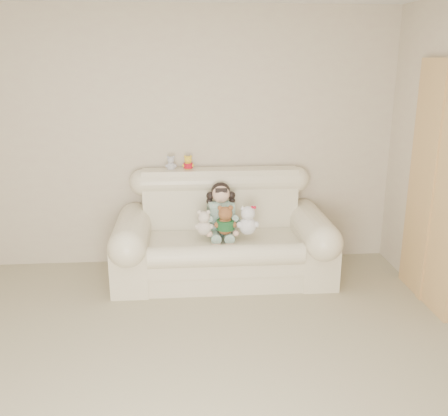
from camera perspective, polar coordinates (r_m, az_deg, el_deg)
floor at (r=3.35m, az=-5.52°, el=-22.19°), size 5.00×5.00×0.00m
wall_back at (r=5.18m, az=-5.57°, el=7.64°), size 4.50×0.00×4.50m
sofa at (r=4.89m, az=-0.09°, el=-2.31°), size 2.10×0.95×1.03m
door_panel at (r=4.66m, az=22.77°, el=2.29°), size 0.06×0.90×2.10m
seated_child at (r=4.91m, az=-0.35°, el=-0.12°), size 0.38×0.44×0.53m
brown_teddy at (r=4.72m, az=0.15°, el=-1.06°), size 0.26×0.24×0.33m
white_cat at (r=4.73m, az=2.70°, el=-1.04°), size 0.22×0.17×0.33m
cream_teddy at (r=4.72m, az=-2.29°, el=-1.41°), size 0.19×0.15×0.28m
yellow_mini_bear at (r=5.08m, az=-4.08°, el=5.24°), size 0.14×0.12×0.18m
grey_mini_plush at (r=5.08m, az=-6.01°, el=5.18°), size 0.13×0.11×0.18m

